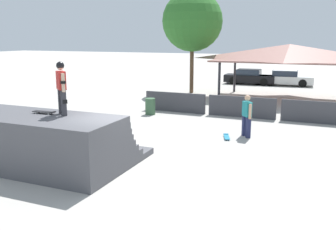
{
  "coord_description": "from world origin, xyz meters",
  "views": [
    {
      "loc": [
        5.43,
        -9.57,
        3.95
      ],
      "look_at": [
        -0.23,
        3.89,
        0.91
      ],
      "focal_mm": 40.0,
      "sensor_mm": 36.0,
      "label": 1
    }
  ],
  "objects": [
    {
      "name": "ground_plane",
      "position": [
        0.0,
        0.0,
        0.0
      ],
      "size": [
        160.0,
        160.0,
        0.0
      ],
      "primitive_type": "plane",
      "color": "#ADA8A0"
    },
    {
      "name": "quarter_pipe_ramp",
      "position": [
        -2.77,
        -0.74,
        0.74
      ],
      "size": [
        5.85,
        3.8,
        1.65
      ],
      "color": "#4C4C51",
      "rests_on": "ground"
    },
    {
      "name": "skater_on_deck",
      "position": [
        -1.79,
        -0.59,
        2.57
      ],
      "size": [
        0.62,
        0.54,
        1.6
      ],
      "rotation": [
        0.0,
        0.0,
        -0.68
      ],
      "color": "#2D2D33",
      "rests_on": "quarter_pipe_ramp"
    },
    {
      "name": "skateboard_on_deck",
      "position": [
        -2.41,
        -0.69,
        1.71
      ],
      "size": [
        0.77,
        0.23,
        0.09
      ],
      "rotation": [
        0.0,
        0.0,
        0.04
      ],
      "color": "silver",
      "rests_on": "quarter_pipe_ramp"
    },
    {
      "name": "bystander_walking",
      "position": [
        2.66,
        5.17,
        0.95
      ],
      "size": [
        0.49,
        0.62,
        1.71
      ],
      "rotation": [
        0.0,
        0.0,
        2.2
      ],
      "color": "#1E2347",
      "rests_on": "ground"
    },
    {
      "name": "skateboard_on_ground",
      "position": [
        1.99,
        4.67,
        0.06
      ],
      "size": [
        0.46,
        0.86,
        0.09
      ],
      "rotation": [
        0.0,
        0.0,
        1.9
      ],
      "color": "blue",
      "rests_on": "ground"
    },
    {
      "name": "barrier_fence",
      "position": [
        1.69,
        8.85,
        0.53
      ],
      "size": [
        10.58,
        0.12,
        1.05
      ],
      "color": "#3D3D42",
      "rests_on": "ground"
    },
    {
      "name": "pavilion_shelter",
      "position": [
        3.24,
        15.41,
        2.97
      ],
      "size": [
        9.22,
        5.06,
        3.53
      ],
      "color": "#2D2D33",
      "rests_on": "ground"
    },
    {
      "name": "tree_far_back",
      "position": [
        -3.47,
        15.99,
        5.05
      ],
      "size": [
        4.25,
        4.25,
        7.19
      ],
      "color": "brown",
      "rests_on": "ground"
    },
    {
      "name": "trash_bin",
      "position": [
        -2.84,
        7.72,
        0.42
      ],
      "size": [
        0.52,
        0.52,
        0.85
      ],
      "primitive_type": "cylinder",
      "color": "#385B3D",
      "rests_on": "ground"
    },
    {
      "name": "parked_car_black",
      "position": [
        -0.53,
        22.69,
        0.6
      ],
      "size": [
        4.25,
        1.72,
        1.27
      ],
      "rotation": [
        0.0,
        0.0,
        0.01
      ],
      "color": "black",
      "rests_on": "ground"
    },
    {
      "name": "parked_car_white",
      "position": [
        2.43,
        22.91,
        0.6
      ],
      "size": [
        4.38,
        1.92,
        1.27
      ],
      "rotation": [
        0.0,
        0.0,
        0.06
      ],
      "color": "silver",
      "rests_on": "ground"
    }
  ]
}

